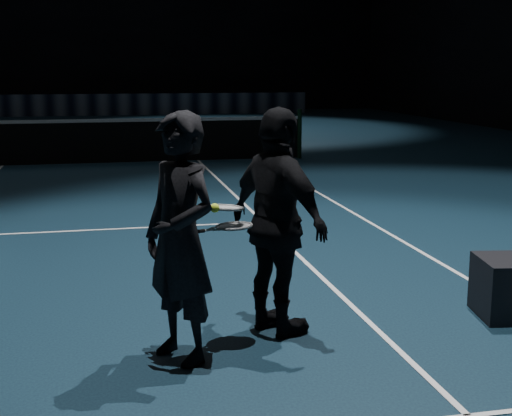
% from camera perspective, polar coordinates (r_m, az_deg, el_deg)
% --- Properties ---
extents(floor, '(36.00, 36.00, 0.00)m').
position_cam_1_polar(floor, '(15.71, -19.67, 3.15)').
color(floor, black).
rests_on(floor, ground).
extents(court_lines, '(10.98, 23.78, 0.01)m').
position_cam_1_polar(court_lines, '(15.71, -19.67, 3.16)').
color(court_lines, white).
rests_on(court_lines, floor).
extents(net_post_right, '(0.10, 0.10, 1.10)m').
position_cam_1_polar(net_post_right, '(16.11, 3.50, 5.94)').
color(net_post_right, black).
rests_on(net_post_right, floor).
extents(net_mesh, '(12.80, 0.02, 0.86)m').
position_cam_1_polar(net_mesh, '(15.65, -19.77, 4.78)').
color(net_mesh, black).
rests_on(net_mesh, floor).
extents(sponsor_backdrop, '(22.00, 0.15, 0.90)m').
position_cam_1_polar(sponsor_backdrop, '(31.05, -16.17, 7.90)').
color(sponsor_backdrop, black).
rests_on(sponsor_backdrop, floor).
extents(player_a, '(0.70, 0.76, 1.75)m').
position_cam_1_polar(player_a, '(4.95, -6.09, -2.43)').
color(player_a, black).
rests_on(player_a, floor).
extents(player_b, '(0.84, 1.11, 1.75)m').
position_cam_1_polar(player_b, '(5.41, 1.78, -1.20)').
color(player_b, black).
rests_on(player_b, floor).
extents(racket_lower, '(0.71, 0.47, 0.03)m').
position_cam_1_polar(racket_lower, '(5.17, -1.75, -1.45)').
color(racket_lower, black).
rests_on(racket_lower, player_a).
extents(racket_upper, '(0.70, 0.51, 0.10)m').
position_cam_1_polar(racket_upper, '(5.15, -2.47, 0.03)').
color(racket_upper, black).
rests_on(racket_upper, player_b).
extents(tennis_balls, '(0.12, 0.10, 0.12)m').
position_cam_1_polar(tennis_balls, '(5.04, -3.64, 0.21)').
color(tennis_balls, yellow).
rests_on(tennis_balls, racket_upper).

